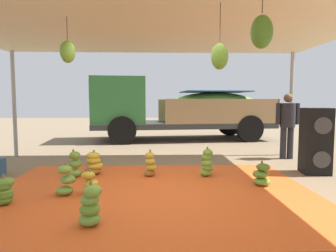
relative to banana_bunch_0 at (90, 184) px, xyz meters
name	(u,v)px	position (x,y,z in m)	size (l,w,h in m)	color
ground_plane	(155,158)	(0.99, 3.12, -0.18)	(40.00, 40.00, 0.00)	#7F6B51
tarp_orange	(152,192)	(0.99, 0.12, -0.18)	(5.35, 4.01, 0.01)	#E05B23
tent_canopy	(152,16)	(1.00, 0.03, 2.64)	(8.00, 7.00, 2.92)	#9EA0A5
banana_bunch_0	(90,184)	(0.00, 0.00, 0.00)	(0.37, 0.37, 0.44)	gold
banana_bunch_1	(262,175)	(2.94, 0.44, 0.00)	(0.42, 0.42, 0.44)	#60932D
banana_bunch_2	(75,165)	(-0.56, 1.14, 0.06)	(0.30, 0.31, 0.55)	#75A83D
banana_bunch_3	(66,181)	(-0.39, 0.00, 0.04)	(0.35, 0.36, 0.53)	#6B9E38
banana_bunch_4	(4,192)	(-1.15, -0.41, 0.01)	(0.34, 0.35, 0.44)	#518428
banana_bunch_5	(90,206)	(0.27, -1.16, 0.05)	(0.37, 0.39, 0.54)	#6B9E38
banana_bunch_6	(150,165)	(0.93, 1.13, 0.05)	(0.35, 0.32, 0.54)	#996628
banana_bunch_7	(207,163)	(2.06, 1.09, 0.08)	(0.34, 0.35, 0.59)	#75A83D
banana_bunch_8	(94,164)	(-0.24, 1.33, 0.04)	(0.44, 0.44, 0.50)	#996628
cargo_truck_main	(177,109)	(1.82, 6.94, 1.05)	(7.12, 3.12, 2.40)	#2D2D2D
worker_0	(287,121)	(4.47, 2.89, 0.81)	(0.63, 0.38, 1.71)	#26262D
speaker_stack	(316,141)	(4.36, 1.30, 0.50)	(0.60, 0.57, 1.37)	black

